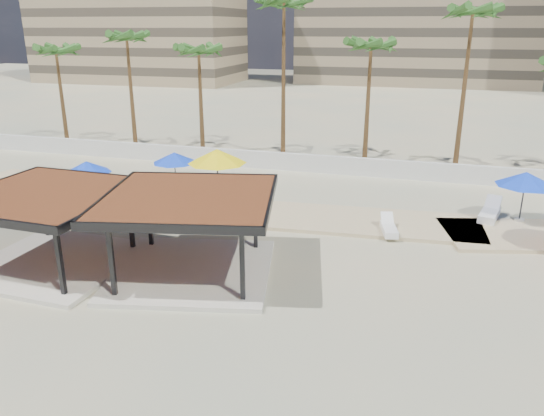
% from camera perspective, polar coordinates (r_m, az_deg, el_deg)
% --- Properties ---
extents(ground, '(200.00, 200.00, 0.00)m').
position_cam_1_polar(ground, '(21.22, -4.34, -7.06)').
color(ground, '#CBB286').
rests_on(ground, ground).
extents(promenade, '(44.45, 7.97, 0.24)m').
position_cam_1_polar(promenade, '(27.53, 5.15, -0.70)').
color(promenade, '#C6B284').
rests_on(promenade, ground).
extents(boundary_wall, '(56.00, 0.30, 1.20)m').
position_cam_1_polar(boundary_wall, '(35.57, 4.65, 4.78)').
color(boundary_wall, silver).
rests_on(boundary_wall, ground).
extents(pavilion_central, '(7.61, 7.61, 3.25)m').
position_cam_1_polar(pavilion_central, '(20.74, -8.81, -2.04)').
color(pavilion_central, beige).
rests_on(pavilion_central, ground).
extents(pavilion_west, '(6.44, 6.44, 3.16)m').
position_cam_1_polar(pavilion_west, '(23.01, -22.80, -1.36)').
color(pavilion_west, beige).
rests_on(pavilion_west, ground).
extents(umbrella_a, '(3.27, 3.27, 2.29)m').
position_cam_1_polar(umbrella_a, '(30.07, -19.31, 4.17)').
color(umbrella_a, beige).
rests_on(umbrella_a, promenade).
extents(umbrella_b, '(4.18, 4.18, 2.86)m').
position_cam_1_polar(umbrella_b, '(28.87, -5.94, 5.55)').
color(umbrella_b, beige).
rests_on(umbrella_b, promenade).
extents(umbrella_d, '(3.52, 3.52, 2.49)m').
position_cam_1_polar(umbrella_d, '(28.32, 25.63, 2.83)').
color(umbrella_d, beige).
rests_on(umbrella_d, promenade).
extents(umbrella_f, '(2.89, 2.89, 2.25)m').
position_cam_1_polar(umbrella_f, '(31.13, -10.46, 5.34)').
color(umbrella_f, beige).
rests_on(umbrella_f, promenade).
extents(lounger_a, '(1.22, 2.20, 0.79)m').
position_cam_1_polar(lounger_a, '(29.81, -16.68, 0.74)').
color(lounger_a, white).
rests_on(lounger_a, promenade).
extents(lounger_b, '(1.01, 1.94, 0.70)m').
position_cam_1_polar(lounger_b, '(25.32, 12.46, -2.18)').
color(lounger_b, white).
rests_on(lounger_b, promenade).
extents(lounger_d, '(1.31, 2.47, 0.89)m').
position_cam_1_polar(lounger_d, '(28.70, 22.36, -0.56)').
color(lounger_d, white).
rests_on(lounger_d, promenade).
extents(palm_a, '(3.00, 3.00, 8.36)m').
position_cam_1_polar(palm_a, '(45.64, -22.20, 15.10)').
color(palm_a, brown).
rests_on(palm_a, ground).
extents(palm_b, '(3.00, 3.00, 9.36)m').
position_cam_1_polar(palm_b, '(42.55, -15.34, 16.88)').
color(palm_b, brown).
rests_on(palm_b, ground).
extents(palm_c, '(3.00, 3.00, 8.50)m').
position_cam_1_polar(palm_c, '(39.29, -7.89, 16.04)').
color(palm_c, brown).
rests_on(palm_c, ground).
extents(palm_d, '(3.00, 3.00, 11.59)m').
position_cam_1_polar(palm_d, '(38.01, 1.29, 20.46)').
color(palm_d, brown).
rests_on(palm_d, ground).
extents(palm_e, '(3.00, 3.00, 8.97)m').
position_cam_1_polar(palm_e, '(36.44, 10.59, 16.37)').
color(palm_e, brown).
rests_on(palm_e, ground).
extents(palm_f, '(3.00, 3.00, 10.96)m').
position_cam_1_polar(palm_f, '(36.47, 20.73, 18.46)').
color(palm_f, brown).
rests_on(palm_f, ground).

